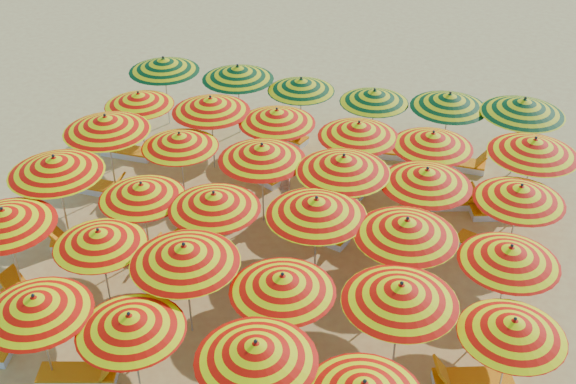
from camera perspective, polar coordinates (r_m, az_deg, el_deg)
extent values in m
plane|color=#D6B65F|center=(19.75, -0.44, -4.64)|extent=(120.00, 120.00, 0.00)
cylinder|color=silver|center=(16.41, -18.69, -11.02)|extent=(0.04, 0.04, 2.31)
cone|color=orange|center=(15.76, -19.34, -8.40)|extent=(2.78, 2.78, 0.44)
sphere|color=black|center=(15.60, -19.51, -7.71)|extent=(0.08, 0.08, 0.08)
cylinder|color=silver|center=(15.61, -11.94, -12.64)|extent=(0.04, 0.04, 2.24)
cone|color=orange|center=(14.94, -12.38, -10.05)|extent=(2.65, 2.65, 0.43)
sphere|color=black|center=(14.77, -12.49, -9.36)|extent=(0.07, 0.07, 0.07)
cone|color=orange|center=(13.88, -2.55, -12.46)|extent=(3.15, 3.15, 0.45)
sphere|color=black|center=(13.69, -2.58, -11.70)|extent=(0.08, 0.08, 0.08)
sphere|color=black|center=(13.24, 6.09, -14.64)|extent=(0.08, 0.08, 0.08)
cylinder|color=silver|center=(18.96, -20.90, -4.49)|extent=(0.05, 0.05, 2.43)
cone|color=orange|center=(18.37, -21.54, -1.89)|extent=(2.75, 2.75, 0.46)
sphere|color=black|center=(18.22, -21.71, -1.21)|extent=(0.08, 0.08, 0.08)
cylinder|color=silver|center=(17.93, -14.27, -5.96)|extent=(0.04, 0.04, 2.20)
cone|color=orange|center=(17.36, -14.70, -3.53)|extent=(2.92, 2.92, 0.42)
sphere|color=black|center=(17.22, -14.81, -2.88)|extent=(0.07, 0.07, 0.07)
cylinder|color=silver|center=(16.75, -7.89, -7.75)|extent=(0.05, 0.05, 2.48)
cone|color=orange|center=(16.07, -8.18, -4.86)|extent=(2.96, 2.96, 0.47)
sphere|color=black|center=(15.90, -8.26, -4.10)|extent=(0.08, 0.08, 0.08)
cylinder|color=silver|center=(16.06, -0.42, -9.92)|extent=(0.04, 0.04, 2.31)
cone|color=orange|center=(15.39, -0.44, -7.22)|extent=(2.63, 2.63, 0.44)
sphere|color=black|center=(15.23, -0.44, -6.49)|extent=(0.08, 0.08, 0.08)
cylinder|color=silver|center=(15.84, 8.56, -10.79)|extent=(0.05, 0.05, 2.46)
cone|color=orange|center=(15.12, 8.90, -7.89)|extent=(3.08, 3.08, 0.47)
sphere|color=black|center=(14.94, 8.99, -7.12)|extent=(0.08, 0.08, 0.08)
cylinder|color=silver|center=(15.89, 16.80, -12.68)|extent=(0.04, 0.04, 2.19)
cone|color=orange|center=(15.24, 17.38, -10.19)|extent=(2.50, 2.50, 0.42)
sphere|color=black|center=(15.08, 17.53, -9.53)|extent=(0.07, 0.07, 0.07)
cylinder|color=silver|center=(20.42, -17.41, -0.58)|extent=(0.05, 0.05, 2.54)
cone|color=orange|center=(19.85, -17.93, 2.05)|extent=(2.97, 2.97, 0.48)
sphere|color=black|center=(19.71, -18.07, 2.73)|extent=(0.08, 0.08, 0.08)
cylinder|color=silver|center=(19.27, -11.17, -2.32)|extent=(0.04, 0.04, 2.24)
cone|color=orange|center=(18.73, -11.49, 0.09)|extent=(2.76, 2.76, 0.43)
sphere|color=black|center=(18.59, -11.57, 0.72)|extent=(0.07, 0.07, 0.07)
cylinder|color=silver|center=(18.50, -5.69, -3.28)|extent=(0.04, 0.04, 2.33)
cone|color=orange|center=(17.92, -5.87, -0.70)|extent=(3.01, 3.01, 0.44)
sphere|color=black|center=(17.78, -5.91, -0.02)|extent=(0.08, 0.08, 0.08)
cylinder|color=silver|center=(18.00, 2.18, -4.01)|extent=(0.05, 0.05, 2.49)
cone|color=orange|center=(17.36, 2.25, -1.18)|extent=(3.17, 3.17, 0.47)
sphere|color=black|center=(17.21, 2.27, -0.44)|extent=(0.08, 0.08, 0.08)
cylinder|color=silver|center=(17.57, 9.04, -5.62)|extent=(0.05, 0.05, 2.47)
cone|color=orange|center=(16.92, 9.35, -2.80)|extent=(3.24, 3.24, 0.47)
sphere|color=black|center=(16.76, 9.44, -2.06)|extent=(0.08, 0.08, 0.08)
cylinder|color=silver|center=(17.52, 16.61, -7.31)|extent=(0.04, 0.04, 2.30)
cone|color=orange|center=(16.91, 17.15, -4.75)|extent=(2.44, 2.44, 0.44)
sphere|color=black|center=(16.76, 17.29, -4.07)|extent=(0.08, 0.08, 0.08)
cylinder|color=silver|center=(22.06, -13.81, 2.75)|extent=(0.05, 0.05, 2.54)
cone|color=orange|center=(21.54, -14.20, 5.27)|extent=(3.12, 3.12, 0.48)
sphere|color=black|center=(21.41, -14.30, 5.92)|extent=(0.08, 0.08, 0.08)
cylinder|color=silver|center=(21.32, -8.35, 1.80)|extent=(0.04, 0.04, 2.23)
cone|color=orange|center=(20.83, -8.56, 4.06)|extent=(2.81, 2.81, 0.42)
sphere|color=black|center=(20.72, -8.61, 4.65)|extent=(0.07, 0.07, 0.07)
cylinder|color=silver|center=(20.20, -2.01, 0.56)|extent=(0.05, 0.05, 2.44)
cone|color=orange|center=(19.64, -2.07, 3.14)|extent=(2.71, 2.71, 0.46)
sphere|color=black|center=(19.51, -2.08, 3.82)|extent=(0.08, 0.08, 0.08)
cylinder|color=silver|center=(19.60, 4.27, -0.51)|extent=(0.05, 0.05, 2.52)
cone|color=orange|center=(19.01, 4.41, 2.22)|extent=(3.20, 3.20, 0.48)
sphere|color=black|center=(18.87, 4.44, 2.94)|extent=(0.08, 0.08, 0.08)
cylinder|color=silver|center=(19.52, 10.57, -1.41)|extent=(0.05, 0.05, 2.41)
cone|color=orange|center=(18.95, 10.89, 1.18)|extent=(3.19, 3.19, 0.46)
sphere|color=black|center=(18.81, 10.98, 1.86)|extent=(0.08, 0.08, 0.08)
cylinder|color=silver|center=(19.60, 17.39, -2.54)|extent=(0.04, 0.04, 2.32)
cone|color=orange|center=(19.05, 17.89, -0.10)|extent=(2.49, 2.49, 0.44)
sphere|color=black|center=(18.92, 18.02, 0.54)|extent=(0.08, 0.08, 0.08)
cylinder|color=silver|center=(23.89, -11.45, 5.14)|extent=(0.04, 0.04, 2.21)
cone|color=orange|center=(23.46, -11.71, 7.20)|extent=(2.77, 2.77, 0.42)
sphere|color=black|center=(23.36, -11.78, 7.73)|extent=(0.07, 0.07, 0.07)
cylinder|color=silver|center=(22.82, -5.97, 4.54)|extent=(0.05, 0.05, 2.42)
cone|color=orange|center=(22.34, -6.13, 6.89)|extent=(2.55, 2.55, 0.46)
sphere|color=black|center=(22.22, -6.17, 7.50)|extent=(0.08, 0.08, 0.08)
cylinder|color=silver|center=(22.18, -0.86, 3.68)|extent=(0.04, 0.04, 2.34)
cone|color=orange|center=(21.69, -0.89, 6.00)|extent=(2.45, 2.45, 0.44)
sphere|color=black|center=(21.58, -0.89, 6.61)|extent=(0.08, 0.08, 0.08)
cylinder|color=silver|center=(21.49, 5.46, 2.52)|extent=(0.05, 0.05, 2.37)
cone|color=orange|center=(20.98, 5.61, 4.92)|extent=(2.82, 2.82, 0.45)
sphere|color=black|center=(20.86, 5.65, 5.55)|extent=(0.08, 0.08, 0.08)
cylinder|color=silver|center=(21.34, 11.07, 1.70)|extent=(0.04, 0.04, 2.34)
cone|color=orange|center=(20.84, 11.36, 4.07)|extent=(2.36, 2.36, 0.45)
sphere|color=black|center=(20.71, 11.44, 4.69)|extent=(0.08, 0.08, 0.08)
cylinder|color=silver|center=(21.45, 18.36, 0.92)|extent=(0.05, 0.05, 2.50)
cone|color=orange|center=(20.92, 18.88, 3.42)|extent=(2.60, 2.60, 0.48)
sphere|color=black|center=(20.79, 19.01, 4.07)|extent=(0.08, 0.08, 0.08)
cylinder|color=silver|center=(25.74, -9.57, 7.76)|extent=(0.05, 0.05, 2.42)
cone|color=#677108|center=(25.31, -9.79, 9.90)|extent=(2.93, 2.93, 0.46)
sphere|color=black|center=(25.21, -9.85, 10.45)|extent=(0.08, 0.08, 0.08)
cylinder|color=silver|center=(24.87, -3.90, 7.20)|extent=(0.05, 0.05, 2.41)
cone|color=#677108|center=(24.42, -3.99, 9.40)|extent=(2.87, 2.87, 0.46)
sphere|color=black|center=(24.32, -4.02, 9.97)|extent=(0.08, 0.08, 0.08)
cylinder|color=silver|center=(24.34, 1.02, 6.41)|extent=(0.04, 0.04, 2.23)
cone|color=#677108|center=(23.91, 1.04, 8.47)|extent=(2.76, 2.76, 0.42)
sphere|color=black|center=(23.81, 1.04, 9.00)|extent=(0.07, 0.07, 0.07)
cylinder|color=silver|center=(23.75, 6.69, 5.44)|extent=(0.04, 0.04, 2.22)
cone|color=#677108|center=(23.32, 6.84, 7.52)|extent=(2.29, 2.29, 0.42)
sphere|color=black|center=(23.21, 6.88, 8.06)|extent=(0.07, 0.07, 0.07)
cylinder|color=silver|center=(23.51, 12.33, 4.80)|extent=(0.05, 0.05, 2.40)
cone|color=#677108|center=(23.04, 12.64, 7.07)|extent=(2.84, 2.84, 0.46)
sphere|color=black|center=(22.93, 12.72, 7.66)|extent=(0.08, 0.08, 0.08)
cylinder|color=silver|center=(23.47, 17.67, 4.07)|extent=(0.05, 0.05, 2.54)
cone|color=#677108|center=(22.98, 18.13, 6.45)|extent=(2.96, 2.96, 0.48)
sphere|color=black|center=(22.86, 18.25, 7.07)|extent=(0.08, 0.08, 0.08)
cube|color=white|center=(16.95, -16.24, -13.82)|extent=(1.80, 1.07, 0.20)
cube|color=orange|center=(16.86, -16.31, -13.52)|extent=(1.80, 1.07, 0.06)
cube|color=orange|center=(16.52, -14.04, -13.15)|extent=(0.52, 0.66, 0.48)
cube|color=white|center=(19.19, -19.32, -7.88)|extent=(1.76, 0.80, 0.20)
cube|color=orange|center=(19.11, -19.39, -7.58)|extent=(1.76, 0.80, 0.06)
cube|color=orange|center=(19.40, -21.04, -6.43)|extent=(0.44, 0.62, 0.48)
cube|color=white|center=(16.96, -2.17, -12.03)|extent=(1.79, 1.02, 0.20)
cube|color=orange|center=(16.87, -2.18, -11.72)|extent=(1.79, 1.02, 0.06)
cube|color=orange|center=(16.68, 0.25, -11.26)|extent=(0.51, 0.66, 0.48)
cube|color=white|center=(16.70, 14.36, -14.32)|extent=(1.80, 1.12, 0.20)
cube|color=orange|center=(16.61, 14.42, -14.01)|extent=(1.80, 1.12, 0.06)
cube|color=orange|center=(16.28, 12.09, -13.69)|extent=(0.54, 0.67, 0.48)
cube|color=white|center=(20.68, -15.86, -3.79)|extent=(1.79, 1.24, 0.20)
cube|color=orange|center=(20.60, -15.91, -3.50)|extent=(1.79, 1.24, 0.06)
cube|color=orange|center=(20.61, -17.92, -3.12)|extent=(0.57, 0.68, 0.48)
cube|color=white|center=(20.04, -12.38, -4.55)|extent=(1.73, 0.67, 0.20)
cube|color=orange|center=(19.96, -12.42, -4.25)|extent=(1.73, 0.67, 0.06)
cube|color=orange|center=(19.56, -10.65, -4.09)|extent=(0.40, 0.60, 0.48)
cube|color=white|center=(19.50, -6.76, -5.11)|extent=(1.80, 1.11, 0.20)
cube|color=orange|center=(19.42, -6.79, -4.81)|extent=(1.80, 1.11, 0.06)
cube|color=orange|center=(19.69, -8.33, -3.53)|extent=(0.54, 0.67, 0.48)
cube|color=white|center=(22.83, -14.77, 0.28)|extent=(1.71, 0.62, 0.20)
cube|color=orange|center=(22.77, -14.82, 0.55)|extent=(1.71, 0.62, 0.06)
cube|color=orange|center=(22.33, -13.34, 0.75)|extent=(0.38, 0.59, 0.48)
cube|color=white|center=(20.19, 2.46, -3.34)|extent=(1.79, 1.01, 0.20)
cube|color=orange|center=(20.11, 2.47, -3.04)|extent=(1.79, 1.01, 0.06)
cube|color=orange|center=(19.71, 4.23, -3.19)|extent=(0.51, 0.66, 0.48)
cube|color=white|center=(20.36, 15.40, -4.37)|extent=(1.80, 1.10, 0.20)
cube|color=orange|center=(20.28, 15.45, -4.08)|extent=(1.80, 1.10, 0.06)
cube|color=orange|center=(19.99, 17.37, -4.27)|extent=(0.53, 0.67, 0.48)
cube|color=white|center=(24.49, -12.53, 3.03)|extent=(1.71, 0.60, 0.20)
cube|color=orange|center=(24.42, -12.57, 3.30)|extent=(1.71, 0.60, 0.06)
cube|color=orange|center=(24.64, -14.06, 3.96)|extent=(0.37, 0.58, 0.48)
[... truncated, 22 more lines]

